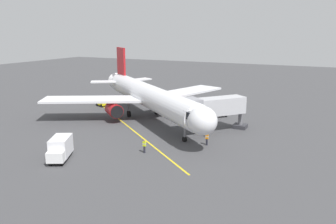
# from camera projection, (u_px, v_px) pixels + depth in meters

# --- Properties ---
(ground_plane) EXTENTS (220.00, 220.00, 0.00)m
(ground_plane) POSITION_uv_depth(u_px,v_px,m) (150.00, 120.00, 58.52)
(ground_plane) COLOR #424244
(apron_lead_in_line) EXTENTS (31.15, 25.47, 0.01)m
(apron_lead_in_line) POSITION_uv_depth(u_px,v_px,m) (130.00, 128.00, 54.08)
(apron_lead_in_line) COLOR yellow
(apron_lead_in_line) RESTS_ON ground
(airplane) EXTENTS (33.94, 32.04, 11.50)m
(airplane) POSITION_uv_depth(u_px,v_px,m) (148.00, 96.00, 58.64)
(airplane) COLOR white
(airplane) RESTS_ON ground
(jet_bridge) EXTENTS (8.82, 10.07, 5.40)m
(jet_bridge) POSITION_uv_depth(u_px,v_px,m) (210.00, 108.00, 50.83)
(jet_bridge) COLOR #B7B7BC
(jet_bridge) RESTS_ON ground
(ground_crew_marshaller) EXTENTS (0.41, 0.26, 1.71)m
(ground_crew_marshaller) POSITION_uv_depth(u_px,v_px,m) (144.00, 146.00, 42.79)
(ground_crew_marshaller) COLOR #23232D
(ground_crew_marshaller) RESTS_ON ground
(ground_crew_wing_walker) EXTENTS (0.42, 0.29, 1.71)m
(ground_crew_wing_walker) POSITION_uv_depth(u_px,v_px,m) (207.00, 139.00, 45.70)
(ground_crew_wing_walker) COLOR #23232D
(ground_crew_wing_walker) RESTS_ON ground
(ground_crew_loader) EXTENTS (0.29, 0.42, 1.71)m
(ground_crew_loader) POSITION_uv_depth(u_px,v_px,m) (205.00, 130.00, 49.56)
(ground_crew_loader) COLOR #23232D
(ground_crew_loader) RESTS_ON ground
(baggage_cart_near_nose) EXTENTS (2.91, 2.69, 1.27)m
(baggage_cart_near_nose) POSITION_uv_depth(u_px,v_px,m) (153.00, 99.00, 73.07)
(baggage_cart_near_nose) COLOR black
(baggage_cart_near_nose) RESTS_ON ground
(tug_portside) EXTENTS (2.67, 2.21, 1.50)m
(tug_portside) POSITION_uv_depth(u_px,v_px,m) (102.00, 103.00, 69.50)
(tug_portside) COLOR yellow
(tug_portside) RESTS_ON ground
(baggage_cart_starboard_side) EXTENTS (2.84, 2.82, 1.27)m
(baggage_cart_starboard_side) POSITION_uv_depth(u_px,v_px,m) (220.00, 112.00, 61.40)
(baggage_cart_starboard_side) COLOR #9E9EA3
(baggage_cart_starboard_side) RESTS_ON ground
(box_truck_rear_apron) EXTENTS (3.86, 4.98, 2.62)m
(box_truck_rear_apron) POSITION_uv_depth(u_px,v_px,m) (60.00, 148.00, 40.43)
(box_truck_rear_apron) COLOR white
(box_truck_rear_apron) RESTS_ON ground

